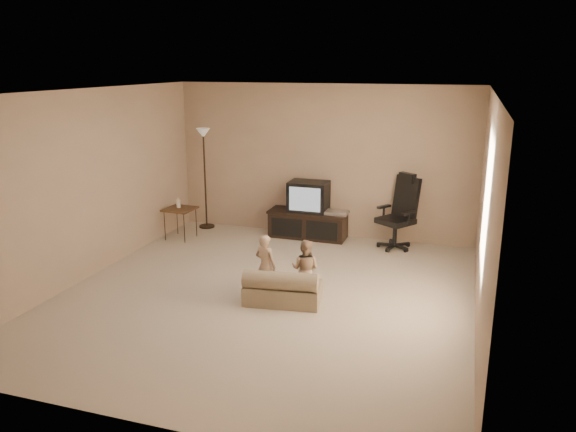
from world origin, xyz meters
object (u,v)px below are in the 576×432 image
tv_stand (308,215)px  side_table (180,209)px  toddler_right (305,269)px  child_sofa (282,289)px  office_chair (399,222)px  toddler_left (266,266)px  floor_lamp (204,156)px

tv_stand → side_table: size_ratio=1.91×
tv_stand → toddler_right: bearing=-74.8°
tv_stand → child_sofa: 2.71m
office_chair → toddler_left: (-1.32, -2.43, -0.02)m
child_sofa → toddler_right: (0.21, 0.26, 0.19)m
floor_lamp → side_table: bearing=-99.5°
toddler_left → toddler_right: (0.48, 0.11, -0.03)m
tv_stand → office_chair: size_ratio=1.13×
toddler_right → toddler_left: bearing=17.8°
tv_stand → child_sofa: bearing=-80.6°
office_chair → toddler_right: bearing=-75.2°
tv_stand → side_table: bearing=-160.6°
child_sofa → toddler_left: toddler_left is taller
child_sofa → floor_lamp: bearing=122.9°
office_chair → child_sofa: office_chair is taller
child_sofa → tv_stand: bearing=91.5°
side_table → child_sofa: side_table is taller
tv_stand → floor_lamp: floor_lamp is taller
office_chair → child_sofa: size_ratio=1.22×
toddler_left → child_sofa: bearing=166.0°
child_sofa → side_table: bearing=133.3°
tv_stand → office_chair: (1.49, -0.08, 0.03)m
toddler_left → tv_stand: bearing=-70.4°
side_table → tv_stand: bearing=19.2°
side_table → toddler_left: toddler_left is taller
tv_stand → office_chair: office_chair is taller
office_chair → side_table: (-3.48, -0.62, 0.07)m
side_table → toddler_left: bearing=-40.0°
tv_stand → office_chair: bearing=-2.9°
office_chair → tv_stand: bearing=-148.4°
tv_stand → toddler_right: size_ratio=1.77×
toddler_left → toddler_right: 0.49m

